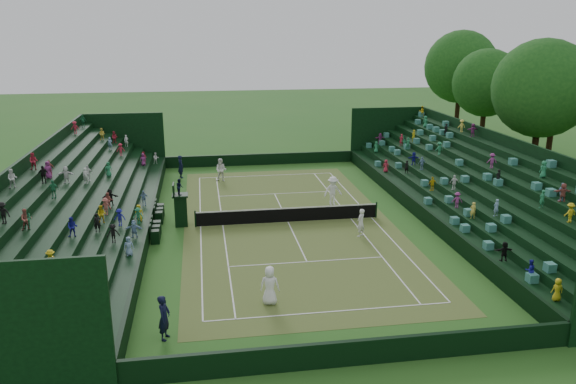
# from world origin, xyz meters

# --- Properties ---
(ground) EXTENTS (160.00, 160.00, 0.00)m
(ground) POSITION_xyz_m (0.00, 0.00, 0.00)
(ground) COLOR #265D1D
(ground) RESTS_ON ground
(court_surface) EXTENTS (12.97, 26.77, 0.01)m
(court_surface) POSITION_xyz_m (0.00, 0.00, 0.01)
(court_surface) COLOR #336521
(court_surface) RESTS_ON ground
(perimeter_wall_north) EXTENTS (17.17, 0.20, 1.00)m
(perimeter_wall_north) POSITION_xyz_m (0.00, 15.88, 0.50)
(perimeter_wall_north) COLOR black
(perimeter_wall_north) RESTS_ON ground
(perimeter_wall_south) EXTENTS (17.17, 0.20, 1.00)m
(perimeter_wall_south) POSITION_xyz_m (0.00, -15.88, 0.50)
(perimeter_wall_south) COLOR black
(perimeter_wall_south) RESTS_ON ground
(perimeter_wall_east) EXTENTS (0.20, 31.77, 1.00)m
(perimeter_wall_east) POSITION_xyz_m (8.48, 0.00, 0.50)
(perimeter_wall_east) COLOR black
(perimeter_wall_east) RESTS_ON ground
(perimeter_wall_west) EXTENTS (0.20, 31.77, 1.00)m
(perimeter_wall_west) POSITION_xyz_m (-8.48, 0.00, 0.50)
(perimeter_wall_west) COLOR black
(perimeter_wall_west) RESTS_ON ground
(north_grandstand) EXTENTS (6.60, 32.00, 4.90)m
(north_grandstand) POSITION_xyz_m (12.66, 0.00, 1.55)
(north_grandstand) COLOR black
(north_grandstand) RESTS_ON ground
(south_grandstand) EXTENTS (6.60, 32.00, 4.90)m
(south_grandstand) POSITION_xyz_m (-12.66, 0.00, 1.55)
(south_grandstand) COLOR black
(south_grandstand) RESTS_ON ground
(tennis_net) EXTENTS (11.67, 0.10, 1.06)m
(tennis_net) POSITION_xyz_m (0.00, 0.00, 0.53)
(tennis_net) COLOR black
(tennis_net) RESTS_ON ground
(scoreboard_tower) EXTENTS (2.00, 1.00, 3.70)m
(scoreboard_tower) POSITION_xyz_m (17.75, 16.00, 3.14)
(scoreboard_tower) COLOR black
(scoreboard_tower) RESTS_ON ground
(tree_row) EXTENTS (12.01, 37.43, 11.74)m
(tree_row) POSITION_xyz_m (23.14, 11.46, 6.95)
(tree_row) COLOR black
(tree_row) RESTS_ON ground
(umpire_chair) EXTENTS (0.96, 0.96, 3.02)m
(umpire_chair) POSITION_xyz_m (-6.66, 0.43, 1.29)
(umpire_chair) COLOR black
(umpire_chair) RESTS_ON ground
(courtside_chairs) EXTENTS (0.52, 5.49, 1.12)m
(courtside_chairs) POSITION_xyz_m (-8.07, 0.11, 0.42)
(courtside_chairs) COLOR black
(courtside_chairs) RESTS_ON ground
(player_near_west) EXTENTS (0.99, 0.78, 1.78)m
(player_near_west) POSITION_xyz_m (-2.50, -10.71, 0.89)
(player_near_west) COLOR white
(player_near_west) RESTS_ON ground
(player_near_east) EXTENTS (0.73, 0.71, 1.69)m
(player_near_east) POSITION_xyz_m (3.84, -3.13, 0.85)
(player_near_east) COLOR silver
(player_near_east) RESTS_ON ground
(player_far_west) EXTENTS (1.09, 0.97, 1.86)m
(player_far_west) POSITION_xyz_m (-3.74, 10.69, 0.93)
(player_far_west) COLOR white
(player_far_west) RESTS_ON ground
(player_far_east) EXTENTS (1.41, 0.95, 2.03)m
(player_far_east) POSITION_xyz_m (3.64, 3.15, 1.02)
(player_far_east) COLOR white
(player_far_east) RESTS_ON ground
(line_judge_north) EXTENTS (0.66, 0.80, 1.88)m
(line_judge_north) POSITION_xyz_m (-6.96, 12.30, 0.94)
(line_judge_north) COLOR black
(line_judge_north) RESTS_ON ground
(line_judge_south) EXTENTS (0.63, 0.78, 1.85)m
(line_judge_south) POSITION_xyz_m (-6.96, -12.97, 0.93)
(line_judge_south) COLOR black
(line_judge_south) RESTS_ON ground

